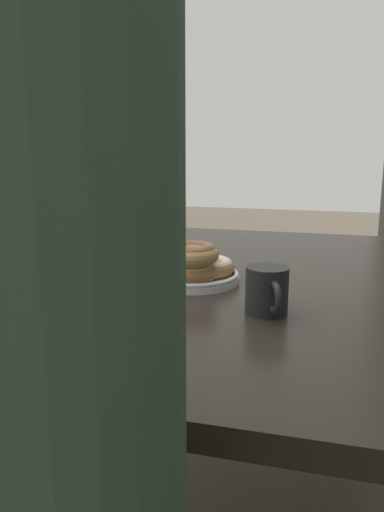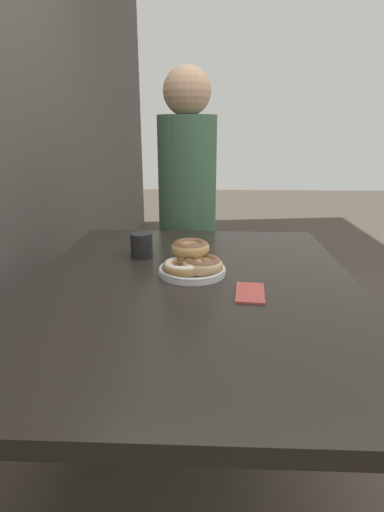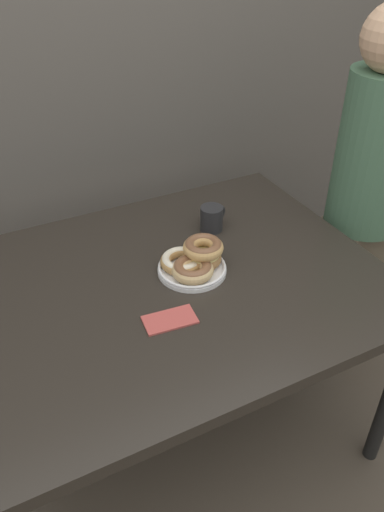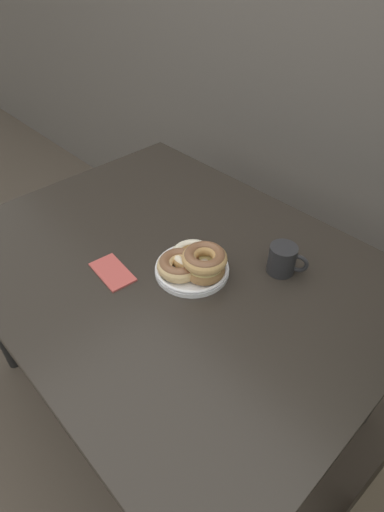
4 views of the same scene
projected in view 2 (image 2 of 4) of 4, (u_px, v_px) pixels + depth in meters
name	position (u px, v px, depth m)	size (l,w,h in m)	color
ground_plane	(279.00, 474.00, 1.41)	(14.00, 14.00, 0.00)	#4C4238
dining_table	(193.00, 302.00, 1.22)	(1.30, 0.99, 0.72)	#28231E
donut_plate	(192.00, 261.00, 1.27)	(0.23, 0.24, 0.10)	white
coffee_mug	(141.00, 245.00, 1.44)	(0.11, 0.08, 0.09)	#232326
person_figure	(187.00, 218.00, 2.00)	(0.31, 0.28, 1.43)	brown
napkin	(250.00, 293.00, 1.12)	(0.15, 0.09, 0.01)	#BC4C47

